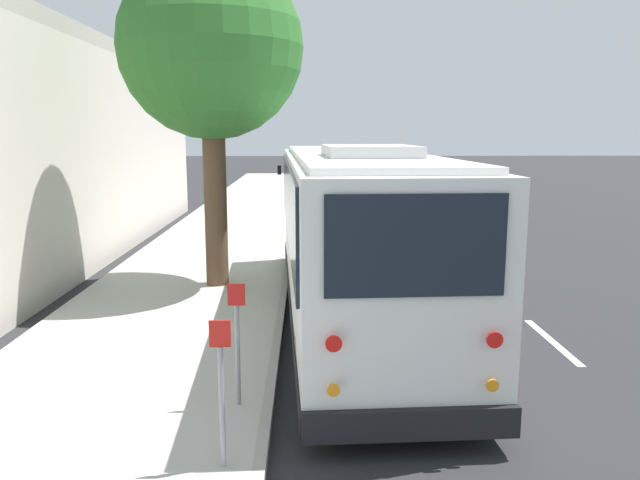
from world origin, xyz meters
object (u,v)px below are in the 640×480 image
object	(u,v)px
shuttle_bus	(354,228)
parked_sedan_navy	(325,212)
sign_post_near	(222,392)
parked_sedan_silver	(314,183)
parked_sedan_gray	(318,194)
street_tree	(211,36)
sign_post_far	(237,343)
parked_sedan_tan	(314,176)

from	to	relation	value
shuttle_bus	parked_sedan_navy	world-z (taller)	shuttle_bus
sign_post_near	parked_sedan_silver	bearing A→B (deg)	-2.43
parked_sedan_gray	street_tree	size ratio (longest dim) A/B	0.60
sign_post_far	sign_post_near	bearing A→B (deg)	180.00
shuttle_bus	sign_post_far	bearing A→B (deg)	153.62
parked_sedan_navy	parked_sedan_tan	world-z (taller)	parked_sedan_navy
parked_sedan_silver	parked_sedan_tan	world-z (taller)	parked_sedan_silver
parked_sedan_navy	parked_sedan_tan	size ratio (longest dim) A/B	1.05
parked_sedan_tan	sign_post_near	xyz separation A→B (m)	(-36.61, 1.42, 0.38)
parked_sedan_navy	street_tree	distance (m)	10.83
parked_sedan_silver	parked_sedan_tan	bearing A→B (deg)	-2.34
street_tree	sign_post_near	size ratio (longest dim) A/B	4.95
parked_sedan_gray	sign_post_far	bearing A→B (deg)	179.44
parked_sedan_silver	sign_post_near	world-z (taller)	sign_post_near
parked_sedan_navy	parked_sedan_silver	xyz separation A→B (m)	(13.17, 0.27, -0.02)
shuttle_bus	parked_sedan_gray	world-z (taller)	shuttle_bus
shuttle_bus	sign_post_near	xyz separation A→B (m)	(-5.55, 1.77, -0.85)
sign_post_near	sign_post_far	bearing A→B (deg)	-0.00
parked_sedan_gray	street_tree	xyz separation A→B (m)	(-16.19, 2.58, 5.06)
street_tree	sign_post_far	size ratio (longest dim) A/B	4.92
shuttle_bus	parked_sedan_navy	bearing A→B (deg)	-1.83
street_tree	sign_post_near	xyz separation A→B (m)	(-8.03, -1.17, -4.67)
parked_sedan_navy	sign_post_far	bearing A→B (deg)	174.89
parked_sedan_silver	street_tree	world-z (taller)	street_tree
sign_post_near	sign_post_far	world-z (taller)	sign_post_far
parked_sedan_silver	sign_post_far	bearing A→B (deg)	176.31
street_tree	parked_sedan_silver	bearing A→B (deg)	-6.27
parked_sedan_navy	sign_post_far	world-z (taller)	sign_post_far
parked_sedan_gray	sign_post_far	distance (m)	22.77
parked_sedan_tan	sign_post_near	size ratio (longest dim) A/B	2.67
sign_post_far	parked_sedan_gray	bearing A→B (deg)	-3.56
parked_sedan_navy	parked_sedan_tan	xyz separation A→B (m)	(19.39, 0.14, -0.02)
parked_sedan_tan	sign_post_far	bearing A→B (deg)	174.75
street_tree	sign_post_near	world-z (taller)	street_tree
shuttle_bus	sign_post_far	xyz separation A→B (m)	(-4.05, 1.77, -0.84)
sign_post_near	street_tree	bearing A→B (deg)	8.27
parked_sedan_silver	sign_post_far	xyz separation A→B (m)	(-28.89, 1.29, 0.37)
parked_sedan_navy	parked_sedan_gray	distance (m)	7.00
street_tree	sign_post_far	distance (m)	8.11
parked_sedan_gray	sign_post_far	size ratio (longest dim) A/B	2.93
parked_sedan_navy	parked_sedan_silver	bearing A→B (deg)	1.76
parked_sedan_silver	street_tree	xyz separation A→B (m)	(-22.36, 2.46, 5.05)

